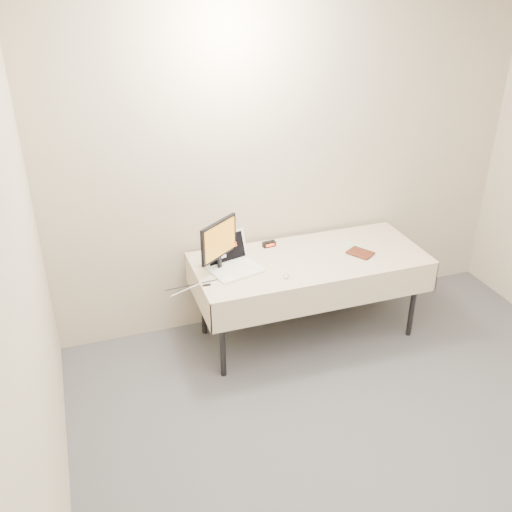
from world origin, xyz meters
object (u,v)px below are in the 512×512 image
object	(u,v)px
monitor	(219,242)
book	(357,246)
laptop	(232,261)
table	(310,264)

from	to	relation	value
monitor	book	bearing A→B (deg)	-44.89
laptop	book	bearing A→B (deg)	-22.89
monitor	table	bearing A→B (deg)	-39.99
table	monitor	world-z (taller)	monitor
table	monitor	distance (m)	0.79
table	laptop	size ratio (longest dim) A/B	4.28
table	book	xyz separation A→B (m)	(0.35, -0.11, 0.16)
book	table	bearing A→B (deg)	129.49
table	monitor	size ratio (longest dim) A/B	4.59
table	book	bearing A→B (deg)	-18.26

